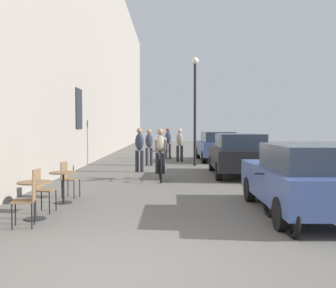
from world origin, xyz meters
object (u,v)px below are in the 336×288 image
Objects in this scene: cafe_chair_near_toward_wall at (40,187)px; parked_motorcycle at (278,203)px; parked_car_second at (237,154)px; cafe_table_near at (33,192)px; pedestrian_near at (138,147)px; cafe_chair_mid_toward_street at (67,177)px; cafe_table_mid at (62,181)px; parked_car_nearest at (301,178)px; pedestrian_mid at (148,145)px; cyclist_on_bicycle at (159,156)px; pedestrian_far at (178,143)px; pedestrian_furthest at (167,141)px; cafe_chair_near_toward_street at (26,198)px; parked_car_third at (215,146)px; street_lamp at (194,97)px.

cafe_chair_near_toward_wall is 4.73m from parked_motorcycle.
cafe_table_near is at bearing -127.12° from parked_car_second.
cafe_chair_near_toward_wall is 7.38m from pedestrian_near.
pedestrian_near is (1.42, 7.85, 0.45)m from cafe_table_near.
parked_motorcycle is (4.49, -2.78, -0.11)m from cafe_chair_mid_toward_street.
cafe_chair_near_toward_wall is 0.99m from cafe_table_mid.
parked_car_nearest is at bearing -63.03° from pedestrian_near.
pedestrian_mid is at bearing 84.43° from pedestrian_near.
cafe_chair_mid_toward_street is at bearing -124.57° from cyclist_on_bicycle.
pedestrian_mid is 0.98× the size of pedestrian_far.
cyclist_on_bicycle is 1.02× the size of pedestrian_near.
cyclist_on_bicycle is 4.91m from pedestrian_mid.
pedestrian_furthest reaches higher than cafe_chair_near_toward_wall.
parked_car_third is (4.98, 13.45, 0.27)m from cafe_chair_near_toward_street.
cafe_chair_near_toward_street is at bearing -99.07° from pedestrian_near.
cafe_table_near is 12.79m from pedestrian_far.
cafe_chair_near_toward_street is 5.24m from parked_car_nearest.
cafe_table_mid is at bearing 79.00° from cafe_chair_near_toward_wall.
parked_car_nearest is (3.80, -7.46, -0.24)m from pedestrian_near.
pedestrian_near reaches higher than cafe_chair_mid_toward_street.
pedestrian_mid is at bearing 78.63° from cafe_chair_mid_toward_street.
pedestrian_near is at bearing 78.28° from cafe_chair_near_toward_wall.
parked_car_nearest is (5.22, 0.38, 0.22)m from cafe_table_near.
pedestrian_far is (0.85, 6.82, 0.14)m from cyclist_on_bicycle.
cafe_chair_near_toward_wall is 0.51× the size of cyclist_on_bicycle.
cafe_chair_mid_toward_street is 0.52× the size of pedestrian_near.
pedestrian_far is (3.09, 10.07, 0.44)m from cafe_chair_mid_toward_street.
street_lamp reaches higher than pedestrian_far.
parked_car_nearest is (5.18, -1.94, 0.22)m from cafe_chair_mid_toward_street.
parked_motorcycle is (1.40, -12.85, -0.55)m from pedestrian_far.
cafe_table_near is at bearing -104.16° from pedestrian_far.
cafe_chair_near_toward_wall is 1.00× the size of cafe_chair_mid_toward_street.
cafe_chair_near_toward_street is 0.41× the size of parked_motorcycle.
pedestrian_far reaches higher than pedestrian_mid.
street_lamp reaches higher than pedestrian_near.
pedestrian_mid is at bearing 104.67° from parked_motorcycle.
cyclist_on_bicycle is at bearing -91.74° from pedestrian_furthest.
cyclist_on_bicycle is (2.24, 3.25, 0.29)m from cafe_chair_mid_toward_street.
pedestrian_near reaches higher than parked_car_third.
parked_car_nearest is 12.50m from parked_car_third.
pedestrian_near reaches higher than cafe_table_near.
cafe_chair_mid_toward_street is at bearing 90.71° from cafe_chair_near_toward_street.
cafe_chair_near_toward_street is 6.54m from cyclist_on_bicycle.
pedestrian_furthest is at bearing 108.59° from pedestrian_far.
parked_car_third is (5.13, 12.24, 0.27)m from cafe_chair_near_toward_wall.
pedestrian_far reaches higher than parked_motorcycle.
cafe_table_mid is 12.31m from parked_car_third.
parked_car_nearest is 6.30m from parked_car_second.
cafe_chair_near_toward_street is at bearing -124.46° from parked_car_second.
cafe_chair_near_toward_wall is at bearing 166.54° from parked_motorcycle.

